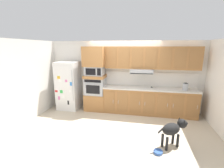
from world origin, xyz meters
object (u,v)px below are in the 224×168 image
object	(u,v)px
screwdriver	(152,87)
refrigerator	(69,86)
built_in_oven	(95,86)
microwave	(95,71)
dog_food_bowl	(158,152)
dog	(174,129)
electric_kettle	(185,87)

from	to	relation	value
screwdriver	refrigerator	bearing A→B (deg)	-177.30
built_in_oven	microwave	size ratio (longest dim) A/B	1.09
dog_food_bowl	refrigerator	bearing A→B (deg)	145.81
dog_food_bowl	dog	bearing A→B (deg)	44.39
microwave	dog_food_bowl	bearing A→B (deg)	-46.18
screwdriver	dog_food_bowl	distance (m)	2.43
electric_kettle	dog_food_bowl	size ratio (longest dim) A/B	1.20
electric_kettle	dog_food_bowl	distance (m)	2.54
microwave	dog	bearing A→B (deg)	-37.01
built_in_oven	electric_kettle	xyz separation A→B (m)	(3.05, -0.05, 0.13)
dog_food_bowl	microwave	bearing A→B (deg)	133.82
refrigerator	built_in_oven	size ratio (longest dim) A/B	2.51
refrigerator	electric_kettle	size ratio (longest dim) A/B	7.33
refrigerator	microwave	xyz separation A→B (m)	(1.02, 0.07, 0.58)
built_in_oven	dog	distance (m)	3.09
dog	screwdriver	bearing A→B (deg)	69.00
built_in_oven	dog_food_bowl	xyz separation A→B (m)	(2.09, -2.18, -0.87)
electric_kettle	dog	size ratio (longest dim) A/B	0.32
built_in_oven	microwave	world-z (taller)	microwave
microwave	screwdriver	bearing A→B (deg)	2.13
microwave	built_in_oven	bearing A→B (deg)	179.23
microwave	dog_food_bowl	distance (m)	3.34
microwave	electric_kettle	xyz separation A→B (m)	(3.05, -0.05, -0.43)
screwdriver	built_in_oven	bearing A→B (deg)	-177.87
dog	dog_food_bowl	world-z (taller)	dog
microwave	screwdriver	distance (m)	2.08
dog	electric_kettle	bearing A→B (deg)	37.43
refrigerator	dog	xyz separation A→B (m)	(3.45, -1.77, -0.43)
screwdriver	dog_food_bowl	xyz separation A→B (m)	(0.08, -2.25, -0.90)
refrigerator	built_in_oven	world-z (taller)	refrigerator
refrigerator	microwave	size ratio (longest dim) A/B	2.73
microwave	dog	size ratio (longest dim) A/B	0.86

